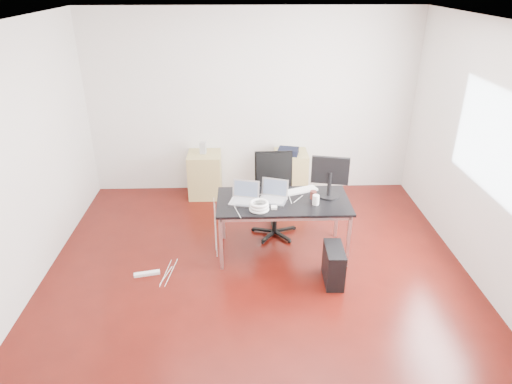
{
  "coord_description": "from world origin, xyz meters",
  "views": [
    {
      "loc": [
        -0.16,
        -4.34,
        3.23
      ],
      "look_at": [
        0.0,
        0.55,
        0.85
      ],
      "focal_mm": 32.0,
      "sensor_mm": 36.0,
      "label": 1
    }
  ],
  "objects_px": {
    "filing_cabinet_left": "(205,175)",
    "pc_tower": "(334,265)",
    "filing_cabinet_right": "(291,173)",
    "office_chair": "(274,191)",
    "desk": "(283,204)"
  },
  "relations": [
    {
      "from": "filing_cabinet_right",
      "to": "pc_tower",
      "type": "bearing_deg",
      "value": -83.57
    },
    {
      "from": "pc_tower",
      "to": "filing_cabinet_right",
      "type": "bearing_deg",
      "value": 98.51
    },
    {
      "from": "filing_cabinet_left",
      "to": "filing_cabinet_right",
      "type": "distance_m",
      "value": 1.35
    },
    {
      "from": "desk",
      "to": "office_chair",
      "type": "xyz_separation_m",
      "value": [
        -0.07,
        0.52,
        -0.07
      ]
    },
    {
      "from": "office_chair",
      "to": "filing_cabinet_right",
      "type": "distance_m",
      "value": 1.23
    },
    {
      "from": "office_chair",
      "to": "pc_tower",
      "type": "distance_m",
      "value": 1.36
    },
    {
      "from": "desk",
      "to": "filing_cabinet_left",
      "type": "distance_m",
      "value": 2.02
    },
    {
      "from": "filing_cabinet_right",
      "to": "pc_tower",
      "type": "relative_size",
      "value": 1.56
    },
    {
      "from": "office_chair",
      "to": "pc_tower",
      "type": "height_order",
      "value": "office_chair"
    },
    {
      "from": "office_chair",
      "to": "filing_cabinet_right",
      "type": "height_order",
      "value": "office_chair"
    },
    {
      "from": "desk",
      "to": "filing_cabinet_left",
      "type": "relative_size",
      "value": 2.29
    },
    {
      "from": "desk",
      "to": "filing_cabinet_left",
      "type": "height_order",
      "value": "desk"
    },
    {
      "from": "office_chair",
      "to": "desk",
      "type": "bearing_deg",
      "value": -84.53
    },
    {
      "from": "filing_cabinet_left",
      "to": "pc_tower",
      "type": "xyz_separation_m",
      "value": [
        1.61,
        -2.31,
        -0.13
      ]
    },
    {
      "from": "office_chair",
      "to": "filing_cabinet_left",
      "type": "xyz_separation_m",
      "value": [
        -1.01,
        1.16,
        -0.26
      ]
    }
  ]
}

